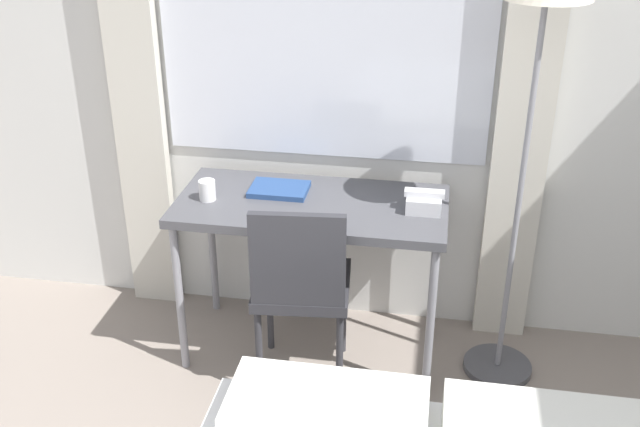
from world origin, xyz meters
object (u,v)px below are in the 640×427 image
Objects in this scene: mug at (207,190)px; desk_chair at (301,282)px; standing_lamp at (542,32)px; book at (279,189)px; desk at (311,216)px; telephone at (424,202)px.

desk_chair is at bearing -24.31° from mug.
mug is (-1.31, -0.03, -0.73)m from standing_lamp.
book is at bearing 24.34° from mug.
desk_chair is 9.99× the size of mug.
desk_chair is (0.00, -0.26, -0.18)m from desk.
standing_lamp is at bearing 1.31° from mug.
standing_lamp reaches higher than mug.
desk_chair is 1.35m from standing_lamp.
desk is at bearing 6.92° from mug.
standing_lamp is at bearing -1.61° from desk.
telephone is at bearing 0.40° from desk.
desk_chair is 0.48× the size of standing_lamp.
desk is 4.59× the size of book.
telephone is at bearing 175.85° from standing_lamp.
book is 0.32m from mug.
desk is 0.19m from book.
book is (-1.02, 0.10, -0.76)m from standing_lamp.
book is 2.86× the size of mug.
book is at bearing 110.09° from desk_chair.
desk is 0.46m from mug.
desk_chair is 3.49× the size of book.
desk_chair reaches higher than telephone.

